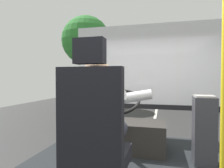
% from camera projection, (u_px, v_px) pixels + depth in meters
% --- Properties ---
extents(ground, '(18.00, 44.00, 0.06)m').
position_uv_depth(ground, '(156.00, 111.00, 10.45)').
color(ground, '#2C2C2C').
extents(driver_seat, '(0.48, 0.48, 1.29)m').
position_uv_depth(driver_seat, '(95.00, 139.00, 1.50)').
color(driver_seat, black).
rests_on(driver_seat, bus_floor).
extents(bus_driver, '(0.84, 0.64, 0.73)m').
position_uv_depth(bus_driver, '(100.00, 117.00, 1.62)').
color(bus_driver, '#282833').
rests_on(bus_driver, driver_seat).
extents(steering_console, '(1.10, 1.01, 0.87)m').
position_uv_depth(steering_console, '(125.00, 134.00, 2.75)').
color(steering_console, '#282623').
rests_on(steering_console, bus_floor).
extents(fare_box, '(0.24, 0.25, 0.80)m').
position_uv_depth(fare_box, '(204.00, 130.00, 2.30)').
color(fare_box, '#333338').
rests_on(fare_box, bus_floor).
extents(windshield_panel, '(2.50, 0.08, 1.48)m').
position_uv_depth(windshield_panel, '(144.00, 76.00, 3.44)').
color(windshield_panel, silver).
extents(street_tree, '(2.91, 2.91, 5.49)m').
position_uv_depth(street_tree, '(86.00, 41.00, 11.84)').
color(street_tree, '#4C3828').
rests_on(street_tree, ground).
extents(parked_car_blue, '(1.84, 4.04, 1.42)m').
position_uv_depth(parked_car_blue, '(222.00, 95.00, 11.78)').
color(parked_car_blue, navy).
rests_on(parked_car_blue, ground).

